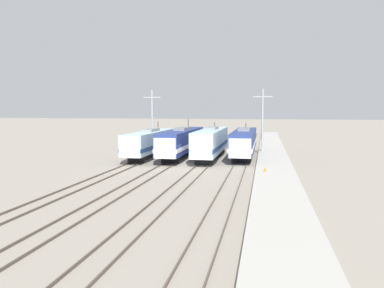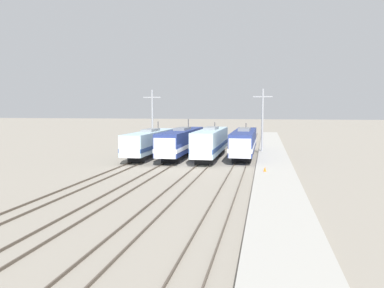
{
  "view_description": "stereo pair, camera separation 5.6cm",
  "coord_description": "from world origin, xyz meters",
  "px_view_note": "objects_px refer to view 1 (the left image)",
  "views": [
    {
      "loc": [
        9.2,
        -42.7,
        6.7
      ],
      "look_at": [
        0.43,
        1.95,
        2.4
      ],
      "focal_mm": 35.0,
      "sensor_mm": 36.0,
      "label": 1
    },
    {
      "loc": [
        9.26,
        -42.69,
        6.7
      ],
      "look_at": [
        0.43,
        1.95,
        2.4
      ],
      "focal_mm": 35.0,
      "sensor_mm": 36.0,
      "label": 2
    }
  ],
  "objects_px": {
    "catenary_tower_left": "(152,119)",
    "catenary_tower_right": "(262,120)",
    "locomotive_far_left": "(150,143)",
    "locomotive_center_right": "(211,143)",
    "locomotive_center_left": "(182,142)",
    "traffic_cone": "(265,169)",
    "locomotive_far_right": "(244,142)"
  },
  "relations": [
    {
      "from": "catenary_tower_left",
      "to": "catenary_tower_right",
      "type": "height_order",
      "value": "same"
    },
    {
      "from": "locomotive_far_left",
      "to": "locomotive_center_right",
      "type": "distance_m",
      "value": 8.47
    },
    {
      "from": "locomotive_center_left",
      "to": "catenary_tower_right",
      "type": "relative_size",
      "value": 1.95
    },
    {
      "from": "locomotive_center_right",
      "to": "catenary_tower_left",
      "type": "distance_m",
      "value": 13.04
    },
    {
      "from": "locomotive_far_left",
      "to": "catenary_tower_left",
      "type": "relative_size",
      "value": 1.74
    },
    {
      "from": "catenary_tower_left",
      "to": "traffic_cone",
      "type": "distance_m",
      "value": 25.72
    },
    {
      "from": "catenary_tower_left",
      "to": "traffic_cone",
      "type": "height_order",
      "value": "catenary_tower_left"
    },
    {
      "from": "locomotive_far_right",
      "to": "catenary_tower_right",
      "type": "relative_size",
      "value": 1.9
    },
    {
      "from": "catenary_tower_right",
      "to": "traffic_cone",
      "type": "height_order",
      "value": "catenary_tower_right"
    },
    {
      "from": "locomotive_center_right",
      "to": "catenary_tower_left",
      "type": "height_order",
      "value": "catenary_tower_left"
    },
    {
      "from": "catenary_tower_left",
      "to": "traffic_cone",
      "type": "xyz_separation_m",
      "value": [
        17.45,
        -18.37,
        -4.46
      ]
    },
    {
      "from": "locomotive_center_right",
      "to": "traffic_cone",
      "type": "height_order",
      "value": "locomotive_center_right"
    },
    {
      "from": "locomotive_far_left",
      "to": "locomotive_far_right",
      "type": "height_order",
      "value": "locomotive_far_left"
    },
    {
      "from": "locomotive_far_left",
      "to": "traffic_cone",
      "type": "distance_m",
      "value": 19.2
    },
    {
      "from": "locomotive_far_right",
      "to": "catenary_tower_left",
      "type": "distance_m",
      "value": 15.52
    },
    {
      "from": "locomotive_far_left",
      "to": "traffic_cone",
      "type": "xyz_separation_m",
      "value": [
        15.6,
        -11.12,
        -1.4
      ]
    },
    {
      "from": "locomotive_center_left",
      "to": "locomotive_far_left",
      "type": "bearing_deg",
      "value": -164.84
    },
    {
      "from": "locomotive_far_right",
      "to": "locomotive_center_left",
      "type": "bearing_deg",
      "value": -168.92
    },
    {
      "from": "locomotive_center_left",
      "to": "catenary_tower_left",
      "type": "height_order",
      "value": "catenary_tower_left"
    },
    {
      "from": "traffic_cone",
      "to": "catenary_tower_right",
      "type": "bearing_deg",
      "value": 91.52
    },
    {
      "from": "locomotive_center_left",
      "to": "traffic_cone",
      "type": "distance_m",
      "value": 16.78
    },
    {
      "from": "locomotive_center_left",
      "to": "catenary_tower_left",
      "type": "relative_size",
      "value": 1.95
    },
    {
      "from": "traffic_cone",
      "to": "locomotive_far_right",
      "type": "bearing_deg",
      "value": 101.74
    },
    {
      "from": "locomotive_center_left",
      "to": "locomotive_center_right",
      "type": "height_order",
      "value": "locomotive_center_left"
    },
    {
      "from": "traffic_cone",
      "to": "locomotive_far_left",
      "type": "bearing_deg",
      "value": 144.52
    },
    {
      "from": "locomotive_center_left",
      "to": "locomotive_far_right",
      "type": "distance_m",
      "value": 8.63
    },
    {
      "from": "locomotive_far_left",
      "to": "catenary_tower_right",
      "type": "xyz_separation_m",
      "value": [
        15.11,
        7.25,
        3.06
      ]
    },
    {
      "from": "locomotive_far_left",
      "to": "locomotive_far_right",
      "type": "relative_size",
      "value": 0.92
    },
    {
      "from": "locomotive_far_right",
      "to": "traffic_cone",
      "type": "distance_m",
      "value": 14.29
    },
    {
      "from": "catenary_tower_right",
      "to": "locomotive_far_right",
      "type": "bearing_deg",
      "value": -118.45
    },
    {
      "from": "catenary_tower_right",
      "to": "traffic_cone",
      "type": "xyz_separation_m",
      "value": [
        0.49,
        -18.37,
        -4.46
      ]
    },
    {
      "from": "locomotive_far_left",
      "to": "catenary_tower_right",
      "type": "relative_size",
      "value": 1.74
    }
  ]
}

